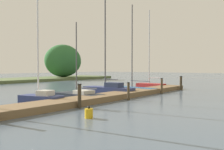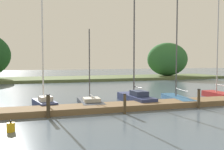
# 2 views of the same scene
# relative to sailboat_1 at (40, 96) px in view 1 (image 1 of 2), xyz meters

# --- Properties ---
(dock_pier) EXTENTS (19.46, 1.80, 0.35)m
(dock_pier) POSITION_rel_sailboat_1_xyz_m (4.82, -2.02, -0.24)
(dock_pier) COLOR brown
(dock_pier) RESTS_ON ground
(sailboat_1) EXTENTS (1.58, 2.91, 7.28)m
(sailboat_1) POSITION_rel_sailboat_1_xyz_m (0.00, 0.00, 0.00)
(sailboat_1) COLOR navy
(sailboat_1) RESTS_ON ground
(sailboat_2) EXTENTS (1.51, 3.85, 5.16)m
(sailboat_2) POSITION_rel_sailboat_1_xyz_m (3.01, -0.16, -0.17)
(sailboat_2) COLOR #232833
(sailboat_2) RESTS_ON ground
(sailboat_3) EXTENTS (1.48, 4.50, 8.09)m
(sailboat_3) POSITION_rel_sailboat_1_xyz_m (6.34, -0.02, 0.01)
(sailboat_3) COLOR navy
(sailboat_3) RESTS_ON ground
(sailboat_4) EXTENTS (1.59, 4.50, 7.56)m
(sailboat_4) POSITION_rel_sailboat_1_xyz_m (9.55, -0.36, -0.10)
(sailboat_4) COLOR #285684
(sailboat_4) RESTS_ON ground
(sailboat_5) EXTENTS (1.36, 3.14, 7.94)m
(sailboat_5) POSITION_rel_sailboat_1_xyz_m (13.75, 0.30, -0.04)
(sailboat_5) COLOR maroon
(sailboat_5) RESTS_ON ground
(mooring_piling_1) EXTENTS (0.22, 0.22, 1.26)m
(mooring_piling_1) POSITION_rel_sailboat_1_xyz_m (0.13, -3.10, 0.22)
(mooring_piling_1) COLOR #3D3323
(mooring_piling_1) RESTS_ON ground
(mooring_piling_2) EXTENTS (0.19, 0.19, 1.15)m
(mooring_piling_2) POSITION_rel_sailboat_1_xyz_m (4.36, -3.33, 0.17)
(mooring_piling_2) COLOR #4C3D28
(mooring_piling_2) RESTS_ON ground
(mooring_piling_3) EXTENTS (0.20, 0.20, 1.24)m
(mooring_piling_3) POSITION_rel_sailboat_1_xyz_m (9.41, -3.18, 0.21)
(mooring_piling_3) COLOR #4C3D28
(mooring_piling_3) RESTS_ON ground
(mooring_piling_4) EXTENTS (0.26, 0.26, 1.29)m
(mooring_piling_4) POSITION_rel_sailboat_1_xyz_m (13.35, -3.19, 0.24)
(mooring_piling_4) COLOR #3D3323
(mooring_piling_4) RESTS_ON ground
(channel_buoy_0) EXTENTS (0.34, 0.34, 0.51)m
(channel_buoy_0) POSITION_rel_sailboat_1_xyz_m (-1.52, -5.26, -0.21)
(channel_buoy_0) COLOR gold
(channel_buoy_0) RESTS_ON ground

